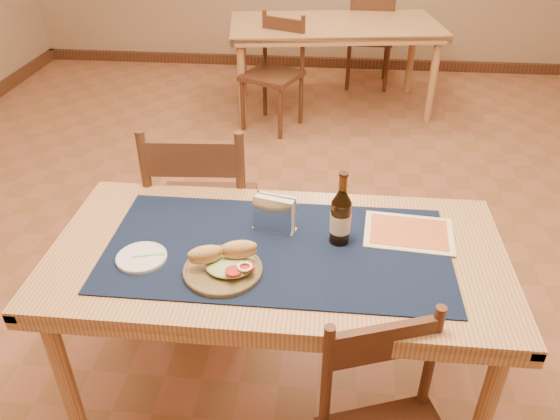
# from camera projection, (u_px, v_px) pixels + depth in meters

# --- Properties ---
(room) EXTENTS (6.04, 7.04, 2.84)m
(room) POSITION_uv_depth(u_px,v_px,m) (297.00, 5.00, 2.23)
(room) COLOR #955941
(room) RESTS_ON ground
(main_table) EXTENTS (1.60, 0.80, 0.75)m
(main_table) POSITION_uv_depth(u_px,v_px,m) (277.00, 267.00, 1.96)
(main_table) COLOR tan
(main_table) RESTS_ON ground
(placemat) EXTENTS (1.20, 0.60, 0.01)m
(placemat) POSITION_uv_depth(u_px,v_px,m) (277.00, 249.00, 1.92)
(placemat) COLOR #0E1933
(placemat) RESTS_ON main_table
(baseboard) EXTENTS (6.00, 7.00, 0.10)m
(baseboard) POSITION_uv_depth(u_px,v_px,m) (292.00, 263.00, 2.97)
(baseboard) COLOR #462919
(baseboard) RESTS_ON ground
(back_table) EXTENTS (1.83, 1.10, 0.75)m
(back_table) POSITION_uv_depth(u_px,v_px,m) (334.00, 33.00, 4.57)
(back_table) COLOR tan
(back_table) RESTS_ON ground
(chair_main_far) EXTENTS (0.49, 0.49, 1.00)m
(chair_main_far) POSITION_uv_depth(u_px,v_px,m) (204.00, 211.00, 2.55)
(chair_main_far) COLOR #462919
(chair_main_far) RESTS_ON ground
(chair_back_near) EXTENTS (0.54, 0.54, 0.88)m
(chair_back_near) POSITION_uv_depth(u_px,v_px,m) (275.00, 71.00, 4.37)
(chair_back_near) COLOR #462919
(chair_back_near) RESTS_ON ground
(chair_back_far) EXTENTS (0.44, 0.44, 0.91)m
(chair_back_far) POSITION_uv_depth(u_px,v_px,m) (370.00, 37.00, 5.15)
(chair_back_far) COLOR #462919
(chair_back_far) RESTS_ON ground
(sandwich_plate) EXTENTS (0.26, 0.26, 0.10)m
(sandwich_plate) POSITION_uv_depth(u_px,v_px,m) (224.00, 265.00, 1.79)
(sandwich_plate) COLOR brown
(sandwich_plate) RESTS_ON placemat
(side_plate) EXTENTS (0.17, 0.17, 0.01)m
(side_plate) POSITION_uv_depth(u_px,v_px,m) (142.00, 257.00, 1.86)
(side_plate) COLOR silver
(side_plate) RESTS_ON placemat
(fork) EXTENTS (0.11, 0.05, 0.00)m
(fork) POSITION_uv_depth(u_px,v_px,m) (152.00, 255.00, 1.86)
(fork) COLOR #7DD072
(fork) RESTS_ON side_plate
(beer_bottle) EXTENTS (0.07, 0.07, 0.28)m
(beer_bottle) POSITION_uv_depth(u_px,v_px,m) (341.00, 217.00, 1.89)
(beer_bottle) COLOR #47290C
(beer_bottle) RESTS_ON placemat
(napkin_holder) EXTENTS (0.17, 0.09, 0.14)m
(napkin_holder) POSITION_uv_depth(u_px,v_px,m) (274.00, 214.00, 1.98)
(napkin_holder) COLOR silver
(napkin_holder) RESTS_ON placemat
(menu_card) EXTENTS (0.34, 0.26, 0.01)m
(menu_card) POSITION_uv_depth(u_px,v_px,m) (409.00, 232.00, 1.99)
(menu_card) COLOR beige
(menu_card) RESTS_ON placemat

